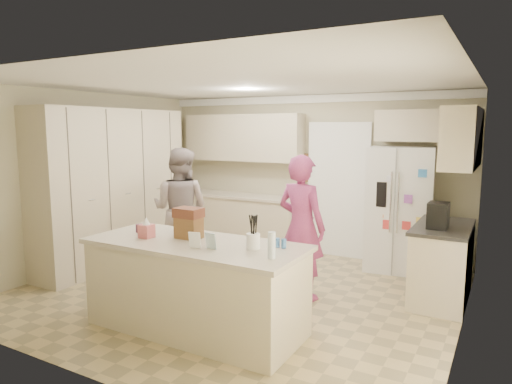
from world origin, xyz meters
The scene contains 41 objects.
floor centered at (0.00, 0.00, -0.01)m, with size 5.20×4.60×0.02m, color tan.
ceiling centered at (0.00, 0.00, 2.61)m, with size 5.20×4.60×0.02m, color white.
wall_back centered at (0.00, 2.31, 1.30)m, with size 5.20×0.02×2.60m, color #BAB290.
wall_front centered at (0.00, -2.31, 1.30)m, with size 5.20×0.02×2.60m, color #BAB290.
wall_left centered at (-2.61, 0.00, 1.30)m, with size 0.02×4.60×2.60m, color #BAB290.
wall_right centered at (2.61, 0.00, 1.30)m, with size 0.02×4.60×2.60m, color #BAB290.
crown_back centered at (0.00, 2.26, 2.53)m, with size 5.20×0.08×0.12m, color white.
pantry_bank centered at (-2.30, 0.20, 1.18)m, with size 0.60×2.60×2.35m, color beige.
back_base_cab centered at (-1.15, 2.00, 0.44)m, with size 2.20×0.60×0.88m, color beige.
back_countertop centered at (-1.15, 1.99, 0.90)m, with size 2.24×0.63×0.04m, color beige.
back_upper_cab centered at (-1.15, 2.12, 1.90)m, with size 2.20×0.35×0.80m, color beige.
doorway_opening centered at (0.55, 2.28, 1.05)m, with size 0.90×0.06×2.10m, color black.
doorway_casing centered at (0.55, 2.24, 1.05)m, with size 1.02×0.03×2.22m, color white.
wall_frame_upper centered at (0.02, 2.27, 1.55)m, with size 0.15×0.02×0.20m, color brown.
wall_frame_lower centered at (0.02, 2.27, 1.28)m, with size 0.15×0.02×0.20m, color brown.
refrigerator centered at (1.58, 1.98, 0.90)m, with size 0.90×0.70×1.80m, color white.
fridge_seam centered at (1.58, 1.62, 0.90)m, with size 0.01×0.02×1.78m, color gray.
fridge_dispenser centered at (1.36, 1.61, 1.15)m, with size 0.22×0.03×0.35m, color black.
fridge_handle_l centered at (1.53, 1.61, 1.05)m, with size 0.02×0.02×0.85m, color silver.
fridge_handle_r centered at (1.63, 1.61, 1.05)m, with size 0.02×0.02×0.85m, color silver.
over_fridge_cab centered at (1.65, 2.12, 2.10)m, with size 0.95×0.35×0.45m, color beige.
right_base_cab centered at (2.30, 1.00, 0.44)m, with size 0.60×1.20×0.88m, color beige.
right_countertop centered at (2.29, 1.00, 0.90)m, with size 0.63×1.24×0.04m, color #2D2B28.
right_upper_cab centered at (2.43, 1.20, 1.95)m, with size 0.35×1.50×0.70m, color beige.
coffee_maker centered at (2.25, 0.80, 1.07)m, with size 0.22×0.28×0.30m, color black.
island_base centered at (0.20, -1.10, 0.44)m, with size 2.20×0.90×0.88m, color beige.
island_top centered at (0.20, -1.10, 0.90)m, with size 2.28×0.96×0.05m, color beige.
utensil_crock centered at (0.85, -1.05, 1.00)m, with size 0.13×0.13×0.15m, color white.
tissue_box centered at (-0.35, -1.20, 1.00)m, with size 0.13×0.13×0.14m, color #C85F62.
tissue_plume centered at (-0.35, -1.20, 1.10)m, with size 0.08×0.08×0.08m, color white.
dollhouse_body centered at (0.05, -1.00, 1.04)m, with size 0.26×0.18×0.22m, color brown.
dollhouse_roof centered at (0.05, -1.00, 1.20)m, with size 0.28×0.20×0.10m, color #592D1E.
jam_jar centered at (-0.60, -1.05, 0.97)m, with size 0.07×0.07×0.09m, color #59263F.
greeting_card_a centered at (0.35, -1.30, 1.01)m, with size 0.12×0.01×0.16m, color white.
greeting_card_b centered at (0.50, -1.25, 1.01)m, with size 0.12×0.01×0.16m, color silver.
water_bottle centered at (1.15, -1.25, 1.04)m, with size 0.07×0.07×0.24m, color silver.
shaker_salt centered at (1.02, -0.88, 0.97)m, with size 0.05×0.05×0.09m, color #386BB1.
shaker_pepper centered at (1.09, -0.88, 0.97)m, with size 0.05×0.05×0.09m, color #386BB1.
teen_boy centered at (-1.23, 0.47, 0.89)m, with size 0.87×0.68×1.78m, color #9B9492.
teen_girl centered at (0.78, 0.26, 0.88)m, with size 0.64×0.42×1.76m, color #B4436E.
fridge_magnets centered at (1.58, 1.61, 0.90)m, with size 0.76×0.02×1.44m, color tan, non-canonical shape.
Camera 1 is at (2.93, -4.72, 2.06)m, focal length 32.00 mm.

